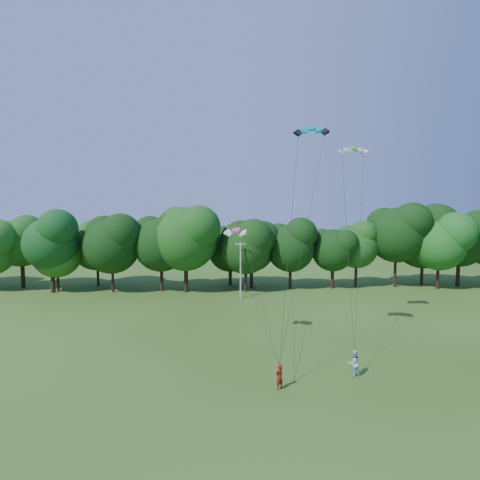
{
  "coord_description": "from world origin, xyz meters",
  "views": [
    {
      "loc": [
        -1.6,
        -18.19,
        11.43
      ],
      "look_at": [
        -0.85,
        13.0,
        8.91
      ],
      "focal_mm": 28.0,
      "sensor_mm": 36.0,
      "label": 1
    }
  ],
  "objects": [
    {
      "name": "kite_flyer_left",
      "position": [
        1.46,
        4.78,
        0.83
      ],
      "size": [
        0.73,
        0.69,
        1.67
      ],
      "primitive_type": "imported",
      "rotation": [
        0.0,
        0.0,
        3.82
      ],
      "color": "maroon",
      "rests_on": "ground"
    },
    {
      "name": "kite_pink",
      "position": [
        -1.2,
        12.79,
        9.75
      ],
      "size": [
        2.01,
        1.32,
        0.39
      ],
      "rotation": [
        0.0,
        0.0,
        -0.25
      ],
      "color": "#D03979",
      "rests_on": "ground"
    },
    {
      "name": "kite_teal",
      "position": [
        4.53,
        10.61,
        17.61
      ],
      "size": [
        2.66,
        1.6,
        0.62
      ],
      "rotation": [
        0.0,
        0.0,
        -0.23
      ],
      "color": "#048695",
      "rests_on": "ground"
    },
    {
      "name": "tree_back_east",
      "position": [
        28.32,
        34.57,
        7.31
      ],
      "size": [
        8.06,
        8.06,
        11.72
      ],
      "color": "black",
      "rests_on": "ground"
    },
    {
      "name": "ground",
      "position": [
        0.0,
        0.0,
        0.0
      ],
      "size": [
        160.0,
        160.0,
        0.0
      ],
      "primitive_type": "plane",
      "color": "#294B14",
      "rests_on": "ground"
    },
    {
      "name": "tree_back_center",
      "position": [
        0.44,
        33.5,
        6.91
      ],
      "size": [
        7.61,
        7.61,
        11.07
      ],
      "color": "black",
      "rests_on": "ground"
    },
    {
      "name": "kite_green",
      "position": [
        9.58,
        16.31,
        17.04
      ],
      "size": [
        2.58,
        1.19,
        0.51
      ],
      "rotation": [
        0.0,
        0.0,
        0.01
      ],
      "color": "#34CC1E",
      "rests_on": "ground"
    },
    {
      "name": "tree_back_west",
      "position": [
        -26.28,
        33.55,
        7.37
      ],
      "size": [
        8.11,
        8.11,
        11.8
      ],
      "color": "#311E13",
      "rests_on": "ground"
    },
    {
      "name": "utility_pole",
      "position": [
        -0.37,
        29.54,
        3.75
      ],
      "size": [
        1.43,
        0.38,
        7.25
      ],
      "rotation": [
        0.0,
        0.0,
        -0.21
      ],
      "color": "beige",
      "rests_on": "ground"
    },
    {
      "name": "kite_flyer_right",
      "position": [
        6.86,
        6.58,
        0.9
      ],
      "size": [
        1.02,
        0.88,
        1.8
      ],
      "primitive_type": "imported",
      "rotation": [
        0.0,
        0.0,
        3.39
      ],
      "color": "#AFCFF3",
      "rests_on": "ground"
    }
  ]
}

